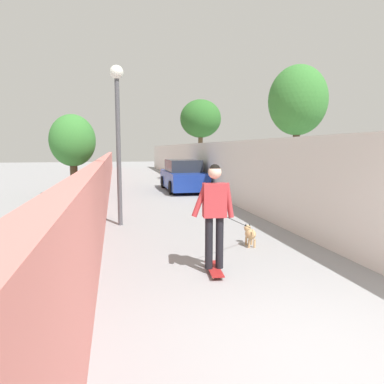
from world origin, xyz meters
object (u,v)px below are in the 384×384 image
tree_right_far (298,102)px  dog (250,233)px  tree_right_mid (201,119)px  skateboard (214,269)px  car_near (183,176)px  tree_left_near (73,141)px  lamp_post (118,117)px  person_skateboarder (215,208)px

tree_right_far → dog: bearing=139.5°
tree_right_mid → skateboard: (-16.30, 3.79, -3.86)m
tree_right_far → car_near: tree_right_far is taller
tree_left_near → tree_right_far: (-5.50, -7.44, 1.16)m
tree_left_near → car_near: bearing=-77.1°
lamp_post → car_near: 8.30m
lamp_post → skateboard: lamp_post is taller
car_near → dog: bearing=177.2°
tree_left_near → tree_right_far: tree_right_far is taller
tree_right_mid → person_skateboarder: tree_right_mid is taller
tree_right_mid → tree_right_far: 11.51m
tree_left_near → person_skateboarder: size_ratio=2.02×
lamp_post → dog: bearing=-135.2°
person_skateboarder → dog: bearing=-40.6°
tree_right_mid → person_skateboarder: size_ratio=2.95×
dog → person_skateboarder: bearing=139.4°
tree_right_mid → lamp_post: (-12.20, 5.28, -1.02)m
lamp_post → person_skateboarder: lamp_post is taller
tree_left_near → dog: size_ratio=2.09×
dog → car_near: (10.05, -0.49, 0.44)m
skateboard → dog: dog is taller
tree_left_near → person_skateboarder: bearing=-162.1°
tree_left_near → lamp_post: 6.49m
tree_left_near → tree_right_mid: tree_right_mid is taller
tree_left_near → dog: tree_left_near is taller
skateboard → person_skateboarder: 1.05m
tree_right_mid → tree_right_far: bearing=-178.4°
tree_right_mid → skateboard: tree_right_mid is taller
person_skateboarder → dog: 2.03m
dog → tree_right_mid: bearing=-9.9°
tree_right_far → dog: (-3.40, 2.91, -3.28)m
skateboard → tree_left_near: bearing=17.9°
tree_left_near → skateboard: tree_left_near is taller
skateboard → dog: size_ratio=0.48×
tree_right_mid → lamp_post: tree_right_mid is taller
lamp_post → person_skateboarder: 4.72m
tree_left_near → tree_right_mid: bearing=-49.9°
tree_right_mid → car_near: bearing=156.6°
lamp_post → tree_right_far: bearing=-82.9°
tree_left_near → dog: bearing=-153.0°
tree_left_near → lamp_post: size_ratio=0.84×
tree_right_mid → car_near: (-4.85, 2.10, -3.21)m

